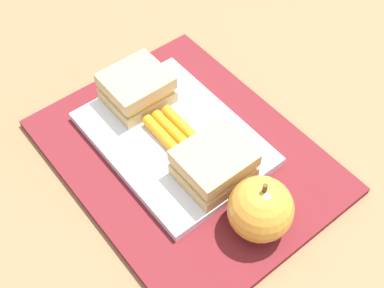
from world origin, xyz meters
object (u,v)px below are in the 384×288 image
sandwich_half_left (137,88)px  apple (262,208)px  carrot_sticks_bundle (173,132)px  food_tray (174,138)px  sandwich_half_right (214,165)px

sandwich_half_left → apple: size_ratio=0.95×
sandwich_half_left → carrot_sticks_bundle: size_ratio=1.02×
apple → sandwich_half_left: bearing=-179.3°
food_tray → sandwich_half_right: bearing=0.0°
food_tray → sandwich_half_left: 0.08m
sandwich_half_right → carrot_sticks_bundle: 0.08m
sandwich_half_right → apple: size_ratio=0.95×
sandwich_half_right → food_tray: bearing=180.0°
food_tray → carrot_sticks_bundle: 0.01m
sandwich_half_right → sandwich_half_left: bearing=180.0°
carrot_sticks_bundle → apple: (0.16, 0.00, 0.02)m
sandwich_half_left → sandwich_half_right: size_ratio=1.00×
sandwich_half_left → sandwich_half_right: 0.16m
sandwich_half_left → carrot_sticks_bundle: sandwich_half_left is taller
sandwich_half_left → apple: (0.23, 0.00, 0.00)m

